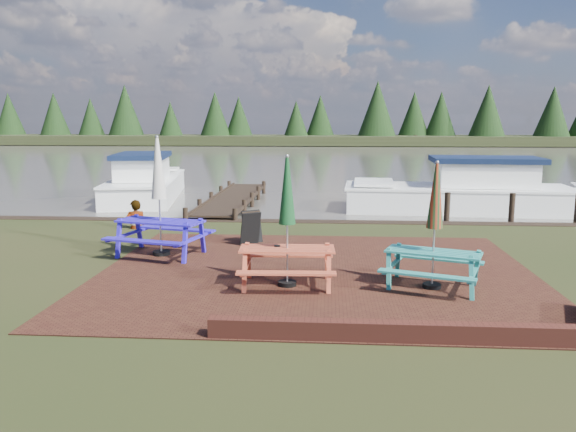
{
  "coord_description": "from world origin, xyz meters",
  "views": [
    {
      "loc": [
        0.22,
        -10.35,
        3.16
      ],
      "look_at": [
        -0.68,
        2.19,
        1.0
      ],
      "focal_mm": 35.0,
      "sensor_mm": 36.0,
      "label": 1
    }
  ],
  "objects_px": {
    "picnic_table_red": "(287,242)",
    "person": "(135,200)",
    "picnic_table_teal": "(434,245)",
    "chalkboard": "(251,228)",
    "boat_jetty": "(146,184)",
    "picnic_table_blue": "(160,215)",
    "boat_near": "(462,194)",
    "jetty": "(233,198)"
  },
  "relations": [
    {
      "from": "picnic_table_red",
      "to": "person",
      "type": "distance_m",
      "value": 7.35
    },
    {
      "from": "picnic_table_teal",
      "to": "chalkboard",
      "type": "relative_size",
      "value": 2.81
    },
    {
      "from": "boat_jetty",
      "to": "person",
      "type": "bearing_deg",
      "value": -83.7
    },
    {
      "from": "picnic_table_red",
      "to": "chalkboard",
      "type": "bearing_deg",
      "value": 105.64
    },
    {
      "from": "picnic_table_blue",
      "to": "boat_near",
      "type": "bearing_deg",
      "value": 57.74
    },
    {
      "from": "picnic_table_teal",
      "to": "person",
      "type": "height_order",
      "value": "picnic_table_teal"
    },
    {
      "from": "chalkboard",
      "to": "person",
      "type": "height_order",
      "value": "person"
    },
    {
      "from": "jetty",
      "to": "picnic_table_red",
      "type": "bearing_deg",
      "value": -75.25
    },
    {
      "from": "picnic_table_teal",
      "to": "boat_near",
      "type": "distance_m",
      "value": 10.94
    },
    {
      "from": "boat_jetty",
      "to": "person",
      "type": "height_order",
      "value": "boat_jetty"
    },
    {
      "from": "person",
      "to": "picnic_table_blue",
      "type": "bearing_deg",
      "value": 95.46
    },
    {
      "from": "boat_jetty",
      "to": "picnic_table_teal",
      "type": "bearing_deg",
      "value": -62.51
    },
    {
      "from": "boat_jetty",
      "to": "person",
      "type": "distance_m",
      "value": 7.72
    },
    {
      "from": "picnic_table_teal",
      "to": "picnic_table_red",
      "type": "height_order",
      "value": "picnic_table_red"
    },
    {
      "from": "picnic_table_blue",
      "to": "chalkboard",
      "type": "bearing_deg",
      "value": 49.24
    },
    {
      "from": "boat_jetty",
      "to": "picnic_table_blue",
      "type": "bearing_deg",
      "value": -79.76
    },
    {
      "from": "picnic_table_red",
      "to": "picnic_table_blue",
      "type": "relative_size",
      "value": 0.9
    },
    {
      "from": "picnic_table_teal",
      "to": "jetty",
      "type": "xyz_separation_m",
      "value": [
        -5.71,
        11.21,
        -0.73
      ]
    },
    {
      "from": "picnic_table_blue",
      "to": "boat_near",
      "type": "relative_size",
      "value": 0.33
    },
    {
      "from": "chalkboard",
      "to": "picnic_table_red",
      "type": "bearing_deg",
      "value": -107.5
    },
    {
      "from": "picnic_table_teal",
      "to": "jetty",
      "type": "distance_m",
      "value": 12.6
    },
    {
      "from": "boat_jetty",
      "to": "jetty",
      "type": "bearing_deg",
      "value": -32.03
    },
    {
      "from": "jetty",
      "to": "picnic_table_blue",
      "type": "bearing_deg",
      "value": -91.13
    },
    {
      "from": "picnic_table_teal",
      "to": "boat_near",
      "type": "xyz_separation_m",
      "value": [
        2.97,
        10.52,
        -0.38
      ]
    },
    {
      "from": "picnic_table_red",
      "to": "boat_jetty",
      "type": "relative_size",
      "value": 0.32
    },
    {
      "from": "jetty",
      "to": "boat_near",
      "type": "distance_m",
      "value": 8.71
    },
    {
      "from": "boat_near",
      "to": "person",
      "type": "xyz_separation_m",
      "value": [
        -10.58,
        -5.06,
        0.38
      ]
    },
    {
      "from": "picnic_table_red",
      "to": "jetty",
      "type": "relative_size",
      "value": 0.27
    },
    {
      "from": "chalkboard",
      "to": "boat_jetty",
      "type": "bearing_deg",
      "value": 86.27
    },
    {
      "from": "picnic_table_red",
      "to": "boat_jetty",
      "type": "xyz_separation_m",
      "value": [
        -6.98,
        12.91,
        -0.42
      ]
    },
    {
      "from": "picnic_table_teal",
      "to": "boat_jetty",
      "type": "distance_m",
      "value": 16.14
    },
    {
      "from": "jetty",
      "to": "boat_jetty",
      "type": "bearing_deg",
      "value": 157.56
    },
    {
      "from": "boat_jetty",
      "to": "boat_near",
      "type": "height_order",
      "value": "boat_near"
    },
    {
      "from": "person",
      "to": "boat_near",
      "type": "bearing_deg",
      "value": -177.09
    },
    {
      "from": "picnic_table_red",
      "to": "boat_jetty",
      "type": "distance_m",
      "value": 14.69
    },
    {
      "from": "boat_near",
      "to": "chalkboard",
      "type": "bearing_deg",
      "value": 138.76
    },
    {
      "from": "picnic_table_blue",
      "to": "person",
      "type": "distance_m",
      "value": 3.67
    },
    {
      "from": "picnic_table_red",
      "to": "boat_near",
      "type": "bearing_deg",
      "value": 59.07
    },
    {
      "from": "picnic_table_teal",
      "to": "boat_jetty",
      "type": "height_order",
      "value": "picnic_table_teal"
    },
    {
      "from": "jetty",
      "to": "boat_jetty",
      "type": "distance_m",
      "value": 4.36
    },
    {
      "from": "picnic_table_red",
      "to": "jetty",
      "type": "xyz_separation_m",
      "value": [
        -2.96,
        11.26,
        -0.76
      ]
    },
    {
      "from": "picnic_table_blue",
      "to": "jetty",
      "type": "distance_m",
      "value": 9.03
    }
  ]
}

